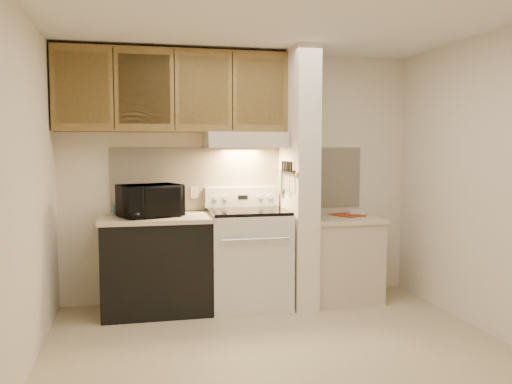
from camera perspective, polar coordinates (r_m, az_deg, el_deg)
name	(u,v)px	position (r m, az deg, el deg)	size (l,w,h in m)	color
floor	(279,348)	(4.38, 2.40, -16.12)	(3.60, 3.60, 0.00)	#C6B791
ceiling	(280,19)	(4.19, 2.53, 17.73)	(3.60, 3.60, 0.00)	white
wall_back	(241,177)	(5.56, -1.61, 1.60)	(3.60, 0.02, 2.50)	#EDE1C8
wall_left	(25,192)	(4.02, -23.13, -0.04)	(0.02, 3.00, 2.50)	#EDE1C8
wall_right	(488,184)	(4.89, 23.28, 0.76)	(0.02, 3.00, 2.50)	#EDE1C8
backsplash	(241,178)	(5.54, -1.58, 1.44)	(2.60, 0.02, 0.63)	#FBEDCB
range_body	(248,260)	(5.32, -0.86, -7.13)	(0.76, 0.65, 0.92)	silver
oven_window	(255,262)	(5.01, -0.11, -7.41)	(0.50, 0.01, 0.30)	black
oven_handle	(256,239)	(4.93, -0.01, -5.01)	(0.02, 0.02, 0.65)	silver
cooktop	(248,211)	(5.25, -0.87, -2.05)	(0.74, 0.64, 0.03)	black
range_backguard	(242,197)	(5.51, -1.48, -0.51)	(0.76, 0.08, 0.20)	silver
range_display	(243,197)	(5.47, -1.39, -0.55)	(0.10, 0.01, 0.04)	black
range_knob_left_outer	(215,198)	(5.42, -4.29, -0.61)	(0.05, 0.05, 0.02)	silver
range_knob_left_inner	(225,198)	(5.44, -3.25, -0.59)	(0.05, 0.05, 0.02)	silver
range_knob_right_inner	(260,197)	(5.51, 0.45, -0.51)	(0.05, 0.05, 0.02)	silver
range_knob_right_outer	(270,197)	(5.53, 1.46, -0.49)	(0.05, 0.05, 0.02)	silver
dishwasher_front	(156,266)	(5.23, -10.44, -7.70)	(1.00, 0.63, 0.87)	black
left_countertop	(156,218)	(5.15, -10.52, -2.76)	(1.04, 0.67, 0.04)	beige
spoon_rest	(158,213)	(5.35, -10.25, -2.17)	(0.23, 0.07, 0.02)	black
teal_jar	(118,210)	(5.36, -14.36, -1.83)	(0.08, 0.08, 0.09)	#20635D
outlet	(195,193)	(5.47, -6.49, -0.06)	(0.08, 0.01, 0.12)	beige
microwave	(150,201)	(5.12, -11.10, -0.90)	(0.54, 0.37, 0.30)	black
partition_pillar	(299,178)	(5.34, 4.50, 1.46)	(0.22, 0.70, 2.50)	white
pillar_trim	(287,173)	(5.31, 3.31, 1.98)	(0.01, 0.70, 0.04)	brown
knife_strip	(288,171)	(5.25, 3.40, 2.17)	(0.02, 0.42, 0.04)	black
knife_blade_a	(292,183)	(5.09, 3.79, 0.96)	(0.01, 0.04, 0.16)	silver
knife_handle_a	(291,167)	(5.10, 3.75, 2.65)	(0.02, 0.02, 0.10)	black
knife_blade_b	(289,183)	(5.19, 3.49, 0.92)	(0.01, 0.04, 0.18)	silver
knife_handle_b	(289,167)	(5.18, 3.50, 2.68)	(0.02, 0.02, 0.10)	black
knife_blade_c	(287,184)	(5.25, 3.29, 0.86)	(0.01, 0.04, 0.20)	silver
knife_handle_c	(287,166)	(5.24, 3.30, 2.71)	(0.02, 0.02, 0.10)	black
knife_blade_d	(284,181)	(5.34, 3.01, 1.14)	(0.01, 0.04, 0.16)	silver
knife_handle_d	(285,166)	(5.32, 3.05, 2.74)	(0.02, 0.02, 0.10)	black
knife_blade_e	(283,182)	(5.40, 2.82, 1.08)	(0.01, 0.04, 0.18)	silver
knife_handle_e	(283,166)	(5.40, 2.81, 2.78)	(0.02, 0.02, 0.10)	black
oven_mitt	(281,183)	(5.47, 2.65, 0.96)	(0.03, 0.10, 0.23)	gray
right_cab_base	(341,261)	(5.61, 8.97, -7.15)	(0.70, 0.60, 0.81)	beige
right_countertop	(342,219)	(5.54, 9.03, -2.84)	(0.74, 0.64, 0.04)	beige
red_folder	(347,215)	(5.66, 9.60, -2.42)	(0.24, 0.32, 0.01)	#B03918
white_box	(355,212)	(5.78, 10.40, -2.12)	(0.16, 0.11, 0.04)	white
range_hood	(245,140)	(5.33, -1.16, 5.50)	(0.78, 0.44, 0.15)	beige
hood_lip	(250,145)	(5.13, -0.68, 5.02)	(0.78, 0.04, 0.06)	beige
upper_cabinets	(173,91)	(5.31, -8.71, 10.42)	(2.18, 0.33, 0.77)	brown
cab_door_a	(82,88)	(5.15, -17.84, 10.41)	(0.46, 0.01, 0.63)	brown
cab_gap_a	(114,88)	(5.13, -14.76, 10.51)	(0.01, 0.01, 0.73)	black
cab_door_b	(144,89)	(5.13, -11.66, 10.56)	(0.46, 0.01, 0.63)	brown
cab_gap_b	(174,90)	(5.15, -8.58, 10.60)	(0.01, 0.01, 0.73)	black
cab_door_c	(204,90)	(5.17, -5.51, 10.60)	(0.46, 0.01, 0.63)	brown
cab_gap_c	(232,91)	(5.22, -2.49, 10.57)	(0.01, 0.01, 0.73)	black
cab_door_d	(260,92)	(5.27, 0.47, 10.51)	(0.46, 0.01, 0.63)	brown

